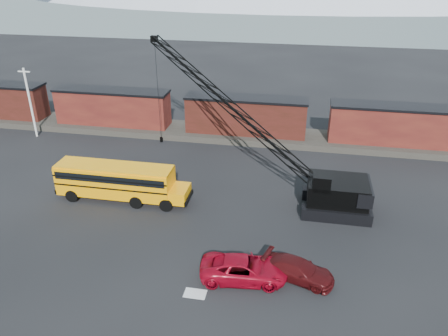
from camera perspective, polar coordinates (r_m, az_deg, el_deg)
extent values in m
plane|color=black|center=(31.78, -2.90, -11.16)|extent=(160.00, 160.00, 0.00)
cube|color=#444038|center=(50.54, 2.82, 4.33)|extent=(120.00, 5.00, 0.70)
cube|color=black|center=(60.39, -24.45, 6.36)|extent=(2.20, 2.40, 0.60)
cube|color=#471414|center=(54.07, -14.31, 7.69)|extent=(13.50, 2.90, 4.00)
cube|color=black|center=(53.47, -14.56, 9.77)|extent=(13.70, 3.10, 0.25)
cube|color=black|center=(56.46, -18.03, 6.16)|extent=(2.20, 2.40, 0.60)
cube|color=black|center=(53.05, -9.95, 5.81)|extent=(2.20, 2.40, 0.60)
cube|color=#4B1915|center=(49.70, 2.88, 6.84)|extent=(13.50, 2.90, 4.00)
cube|color=black|center=(49.05, 2.94, 9.10)|extent=(13.70, 3.10, 0.25)
cube|color=black|center=(50.98, -1.86, 5.34)|extent=(2.20, 2.40, 0.60)
cube|color=black|center=(49.95, 7.63, 4.65)|extent=(2.20, 2.40, 0.60)
cube|color=#471414|center=(50.28, 21.32, 5.25)|extent=(13.50, 2.90, 4.00)
cube|color=black|center=(49.63, 21.71, 7.45)|extent=(13.70, 3.10, 0.25)
cube|color=black|center=(50.23, 16.32, 3.91)|extent=(2.20, 2.40, 0.60)
cube|color=black|center=(51.84, 25.56, 3.02)|extent=(2.20, 2.40, 0.60)
cylinder|color=silver|center=(54.28, -23.96, 7.73)|extent=(0.24, 0.24, 8.00)
cube|color=silver|center=(53.37, -24.68, 11.38)|extent=(1.40, 0.12, 0.12)
cube|color=silver|center=(28.71, -3.79, -16.05)|extent=(1.40, 0.90, 0.02)
cube|color=#FF9F05|center=(38.47, -14.00, -1.58)|extent=(10.00, 2.50, 2.50)
cube|color=#FF9F05|center=(36.95, -5.91, -3.33)|extent=(1.60, 2.30, 1.10)
cube|color=#FF9F05|center=(37.89, -14.22, 0.16)|extent=(10.00, 2.30, 0.18)
cube|color=black|center=(37.15, -14.88, -1.52)|extent=(9.60, 0.05, 0.65)
cube|color=black|center=(39.17, -13.39, 0.18)|extent=(9.60, 0.05, 0.65)
cube|color=black|center=(36.89, -4.62, -3.86)|extent=(0.15, 2.45, 0.35)
cube|color=black|center=(41.17, -20.29, -2.14)|extent=(0.15, 2.50, 0.35)
cylinder|color=black|center=(39.73, -19.22, -3.44)|extent=(1.10, 0.35, 1.10)
cylinder|color=black|center=(41.47, -17.74, -1.90)|extent=(1.10, 0.35, 1.10)
cylinder|color=black|center=(37.34, -11.39, -4.40)|extent=(1.10, 0.35, 1.10)
cylinder|color=black|center=(39.18, -10.20, -2.71)|extent=(1.10, 0.35, 1.10)
cylinder|color=black|center=(36.51, -7.58, -4.84)|extent=(1.10, 0.35, 1.10)
cylinder|color=black|center=(38.39, -6.55, -3.09)|extent=(1.10, 0.35, 1.10)
imported|color=#A1071C|center=(29.26, 2.63, -13.02)|extent=(5.96, 3.23, 1.59)
imported|color=#430C0E|center=(29.71, 9.70, -12.99)|extent=(5.10, 3.24, 1.38)
cube|color=black|center=(36.11, 14.45, -6.00)|extent=(5.50, 1.00, 1.00)
cube|color=black|center=(38.86, 14.26, -3.50)|extent=(5.50, 1.00, 1.00)
cube|color=black|center=(36.79, 14.59, -2.83)|extent=(4.80, 3.60, 1.80)
cube|color=black|center=(36.94, 17.71, -2.80)|extent=(1.20, 3.80, 1.20)
cube|color=black|center=(35.07, 12.63, -1.89)|extent=(1.40, 1.20, 1.30)
cube|color=black|center=(34.58, 12.64, -2.32)|extent=(1.20, 0.06, 0.90)
cube|color=black|center=(46.64, -9.09, 16.35)|extent=(0.70, 0.50, 0.60)
cylinder|color=black|center=(47.95, -8.60, 9.62)|extent=(0.04, 0.04, 11.12)
cube|color=black|center=(49.75, -8.19, 3.71)|extent=(0.25, 0.25, 0.50)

